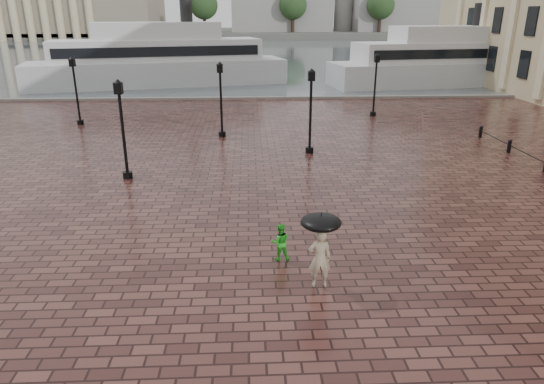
% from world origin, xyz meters
% --- Properties ---
extents(ground, '(300.00, 300.00, 0.00)m').
position_xyz_m(ground, '(0.00, 0.00, 0.00)').
color(ground, '#331917').
rests_on(ground, ground).
extents(harbour_water, '(240.00, 240.00, 0.00)m').
position_xyz_m(harbour_water, '(0.00, 92.00, 0.00)').
color(harbour_water, '#414A4F').
rests_on(harbour_water, ground).
extents(quay_edge, '(80.00, 0.60, 0.30)m').
position_xyz_m(quay_edge, '(0.00, 32.00, 0.00)').
color(quay_edge, slate).
rests_on(quay_edge, ground).
extents(far_shore, '(300.00, 60.00, 2.00)m').
position_xyz_m(far_shore, '(0.00, 160.00, 1.00)').
color(far_shore, '#4C4C47').
rests_on(far_shore, ground).
extents(distant_skyline, '(102.50, 22.00, 33.00)m').
position_xyz_m(distant_skyline, '(48.14, 150.00, 9.45)').
color(distant_skyline, gray).
rests_on(distant_skyline, ground).
extents(far_trees, '(188.00, 8.00, 13.50)m').
position_xyz_m(far_trees, '(0.00, 138.00, 9.42)').
color(far_trees, '#2D2119').
rests_on(far_trees, ground).
extents(street_lamps, '(21.44, 14.44, 4.40)m').
position_xyz_m(street_lamps, '(-1.60, 17.60, 2.33)').
color(street_lamps, black).
rests_on(street_lamps, ground).
extents(adult_pedestrian, '(0.64, 0.43, 1.73)m').
position_xyz_m(adult_pedestrian, '(1.59, 0.09, 0.87)').
color(adult_pedestrian, tan).
rests_on(adult_pedestrian, ground).
extents(child_pedestrian, '(0.61, 0.49, 1.20)m').
position_xyz_m(child_pedestrian, '(0.60, 1.70, 0.60)').
color(child_pedestrian, green).
rests_on(child_pedestrian, ground).
extents(ferry_near, '(27.42, 12.59, 8.74)m').
position_xyz_m(ferry_near, '(-9.79, 41.72, 2.63)').
color(ferry_near, silver).
rests_on(ferry_near, ground).
extents(ferry_far, '(25.74, 9.88, 8.23)m').
position_xyz_m(ferry_far, '(20.91, 40.39, 2.47)').
color(ferry_far, silver).
rests_on(ferry_far, ground).
extents(umbrella, '(1.10, 1.10, 1.15)m').
position_xyz_m(umbrella, '(1.59, 0.09, 1.96)').
color(umbrella, black).
rests_on(umbrella, ground).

